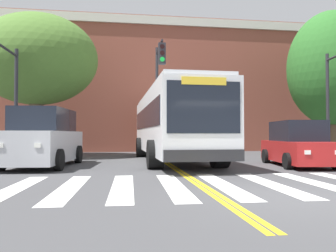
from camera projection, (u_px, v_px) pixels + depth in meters
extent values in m
plane|color=#424244|center=(297.00, 197.00, 6.54)|extent=(120.00, 120.00, 0.00)
cube|color=white|center=(15.00, 189.00, 7.56)|extent=(0.61, 4.18, 0.01)
cube|color=white|center=(70.00, 188.00, 7.70)|extent=(0.61, 4.18, 0.01)
cube|color=white|center=(122.00, 187.00, 7.84)|extent=(0.61, 4.18, 0.01)
cube|color=white|center=(174.00, 186.00, 7.98)|extent=(0.61, 4.18, 0.01)
cube|color=white|center=(223.00, 185.00, 8.12)|extent=(0.61, 4.18, 0.01)
cube|color=white|center=(271.00, 184.00, 8.27)|extent=(0.61, 4.18, 0.01)
cube|color=white|center=(317.00, 183.00, 8.41)|extent=(0.61, 4.18, 0.01)
cube|color=gold|center=(150.00, 153.00, 21.90)|extent=(0.12, 36.00, 0.01)
cube|color=gold|center=(153.00, 153.00, 21.92)|extent=(0.12, 36.00, 0.01)
cube|color=white|center=(171.00, 124.00, 15.69)|extent=(2.77, 11.84, 2.65)
cube|color=black|center=(197.00, 118.00, 15.90)|extent=(0.24, 10.85, 0.95)
cube|color=black|center=(145.00, 118.00, 15.49)|extent=(0.24, 10.85, 0.95)
cube|color=black|center=(204.00, 107.00, 9.86)|extent=(2.29, 0.07, 1.59)
cube|color=yellow|center=(204.00, 81.00, 9.88)|extent=(1.40, 0.06, 0.24)
cube|color=#232326|center=(204.00, 156.00, 9.80)|extent=(2.49, 0.15, 0.36)
cube|color=silver|center=(171.00, 95.00, 15.72)|extent=(2.61, 11.37, 0.16)
cylinder|color=black|center=(220.00, 154.00, 12.24)|extent=(0.58, 1.07, 1.06)
cylinder|color=black|center=(155.00, 154.00, 11.86)|extent=(0.58, 1.07, 1.06)
cylinder|color=black|center=(185.00, 147.00, 18.47)|extent=(0.58, 1.07, 1.06)
cylinder|color=black|center=(142.00, 147.00, 18.09)|extent=(0.58, 1.07, 1.06)
cube|color=#B7BABF|center=(44.00, 146.00, 12.72)|extent=(2.34, 5.01, 1.17)
cube|color=black|center=(45.00, 120.00, 12.79)|extent=(1.99, 3.15, 0.88)
cube|color=white|center=(38.00, 145.00, 10.30)|extent=(0.20, 0.06, 0.14)
cube|color=white|center=(0.00, 145.00, 10.24)|extent=(0.20, 0.06, 0.14)
cylinder|color=black|center=(59.00, 160.00, 11.26)|extent=(0.28, 0.78, 0.76)
cylinder|color=black|center=(0.00, 160.00, 11.15)|extent=(0.28, 0.78, 0.76)
cylinder|color=black|center=(78.00, 154.00, 14.27)|extent=(0.28, 0.78, 0.76)
cylinder|color=black|center=(32.00, 154.00, 14.16)|extent=(0.28, 0.78, 0.76)
cube|color=#AD1E1E|center=(298.00, 151.00, 13.01)|extent=(2.25, 4.38, 0.82)
cube|color=black|center=(297.00, 131.00, 13.07)|extent=(1.83, 2.49, 0.80)
cube|color=white|center=(308.00, 152.00, 10.89)|extent=(0.20, 0.07, 0.14)
cylinder|color=black|center=(336.00, 161.00, 11.71)|extent=(0.30, 0.62, 0.60)
cylinder|color=black|center=(288.00, 161.00, 11.70)|extent=(0.30, 0.62, 0.60)
cylinder|color=black|center=(306.00, 156.00, 14.30)|extent=(0.30, 0.62, 0.60)
cylinder|color=black|center=(266.00, 156.00, 14.30)|extent=(0.30, 0.62, 0.60)
cylinder|color=#28282D|center=(328.00, 106.00, 16.86)|extent=(0.16, 0.16, 5.42)
cylinder|color=#28282D|center=(16.00, 106.00, 14.50)|extent=(0.16, 0.16, 5.06)
cylinder|color=#28282D|center=(2.00, 46.00, 12.96)|extent=(0.21, 3.21, 0.11)
cylinder|color=#28282D|center=(157.00, 102.00, 17.75)|extent=(0.16, 0.16, 5.98)
cylinder|color=#28282D|center=(159.00, 47.00, 16.54)|extent=(0.13, 2.57, 0.11)
cube|color=#28282D|center=(162.00, 54.00, 15.40)|extent=(0.34, 0.28, 1.00)
cylinder|color=black|center=(162.00, 46.00, 15.26)|extent=(0.22, 0.03, 0.22)
cylinder|color=black|center=(162.00, 53.00, 15.25)|extent=(0.22, 0.03, 0.22)
cylinder|color=green|center=(162.00, 59.00, 15.24)|extent=(0.22, 0.03, 0.22)
cylinder|color=brown|center=(332.00, 136.00, 19.59)|extent=(0.69, 0.69, 2.31)
ellipsoid|color=#2D6B28|center=(331.00, 68.00, 19.69)|extent=(6.96, 6.91, 6.89)
cylinder|color=brown|center=(36.00, 128.00, 17.91)|extent=(0.75, 0.75, 3.24)
ellipsoid|color=#4C752D|center=(37.00, 60.00, 18.00)|extent=(9.04, 8.73, 4.93)
cube|color=brown|center=(118.00, 91.00, 27.68)|extent=(43.07, 9.47, 9.81)
cube|color=beige|center=(117.00, 18.00, 23.02)|extent=(43.07, 0.16, 0.60)
cube|color=black|center=(31.00, 116.00, 22.11)|extent=(1.10, 0.06, 1.40)
cube|color=black|center=(197.00, 118.00, 23.70)|extent=(1.10, 0.06, 1.40)
cube|color=black|center=(31.00, 76.00, 22.18)|extent=(1.10, 0.06, 1.40)
cube|color=black|center=(197.00, 80.00, 23.76)|extent=(1.10, 0.06, 1.40)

